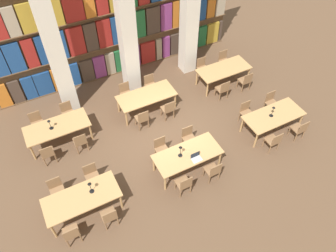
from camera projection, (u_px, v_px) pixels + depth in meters
ground_plane at (166, 136)px, 11.78m from camera, size 40.00×40.00×0.00m
bookshelf_bank at (114, 15)px, 12.35m from camera, size 10.27×0.35×5.50m
pillar_left at (51, 40)px, 10.57m from camera, size 0.57×0.57×6.00m
pillar_center at (126, 21)px, 11.37m from camera, size 0.57×0.57×6.00m
pillar_right at (190, 4)px, 12.17m from camera, size 0.57×0.57×6.00m
reading_table_0 at (82, 199)px, 9.32m from camera, size 2.16×0.97×0.75m
chair_0 at (71, 233)px, 8.83m from camera, size 0.42×0.40×0.88m
chair_1 at (57, 189)px, 9.75m from camera, size 0.42×0.40×0.88m
chair_2 at (109, 216)px, 9.17m from camera, size 0.42×0.40×0.88m
chair_3 at (92, 175)px, 10.08m from camera, size 0.42×0.40×0.88m
desk_lamp_0 at (90, 186)px, 9.17m from camera, size 0.14×0.14×0.46m
reading_table_1 at (187, 155)px, 10.36m from camera, size 2.16×0.97×0.75m
chair_4 at (184, 184)px, 9.88m from camera, size 0.42×0.40×0.88m
chair_5 at (161, 148)px, 10.79m from camera, size 0.42×0.40×0.88m
chair_6 at (213, 171)px, 10.20m from camera, size 0.42×0.40×0.88m
chair_7 at (189, 137)px, 11.11m from camera, size 0.42×0.40×0.88m
desk_lamp_1 at (180, 149)px, 10.02m from camera, size 0.14×0.14×0.47m
laptop at (196, 158)px, 10.14m from camera, size 0.32×0.22×0.21m
reading_table_2 at (273, 116)px, 11.49m from camera, size 2.16×0.97×0.75m
chair_8 at (274, 141)px, 11.01m from camera, size 0.42×0.40×0.88m
chair_9 at (246, 112)px, 11.92m from camera, size 0.42×0.40×0.88m
chair_10 at (300, 129)px, 11.36m from camera, size 0.42×0.40×0.88m
chair_11 at (271, 102)px, 12.27m from camera, size 0.42×0.40×0.88m
desk_lamp_2 at (273, 110)px, 11.19m from camera, size 0.14×0.14×0.45m
reading_table_3 at (57, 128)px, 11.14m from camera, size 2.16×0.97×0.75m
chair_12 at (48, 153)px, 10.65m from camera, size 0.42×0.40×0.88m
chair_13 at (37, 123)px, 11.57m from camera, size 0.42×0.40×0.88m
chair_14 at (80, 141)px, 10.99m from camera, size 0.42×0.40×0.88m
chair_15 at (68, 112)px, 11.90m from camera, size 0.42×0.40×0.88m
desk_lamp_3 at (49, 123)px, 10.82m from camera, size 0.14×0.14×0.41m
reading_table_4 at (146, 97)px, 12.18m from camera, size 2.16×0.97×0.75m
chair_16 at (142, 118)px, 11.70m from camera, size 0.42×0.40×0.88m
chair_17 at (126, 93)px, 12.61m from camera, size 0.42×0.40×0.88m
chair_18 at (168, 109)px, 12.03m from camera, size 0.42×0.40×0.88m
chair_19 at (150, 84)px, 12.94m from camera, size 0.42×0.40×0.88m
reading_table_5 at (224, 70)px, 13.24m from camera, size 2.16×0.97×0.75m
chair_20 at (223, 89)px, 12.76m from camera, size 0.42×0.40×0.88m
chair_21 at (202, 67)px, 13.68m from camera, size 0.42×0.40×0.88m
chair_22 at (245, 81)px, 13.10m from camera, size 0.42×0.40×0.88m
chair_23 at (224, 60)px, 14.01m from camera, size 0.42×0.40×0.88m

